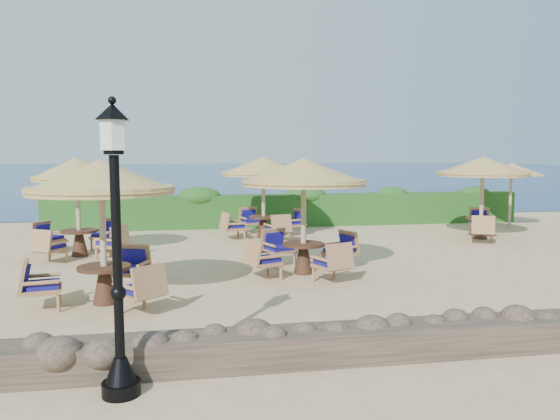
# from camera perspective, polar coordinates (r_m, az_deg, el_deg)

# --- Properties ---
(ground) EXTENTS (120.00, 120.00, 0.00)m
(ground) POSITION_cam_1_polar(r_m,az_deg,el_deg) (13.93, 7.12, -5.53)
(ground) COLOR tan
(ground) RESTS_ON ground
(sea) EXTENTS (160.00, 160.00, 0.00)m
(sea) POSITION_cam_1_polar(r_m,az_deg,el_deg) (83.19, -7.23, 4.04)
(sea) COLOR navy
(sea) RESTS_ON ground
(hedge) EXTENTS (18.00, 0.90, 1.20)m
(hedge) POSITION_cam_1_polar(r_m,az_deg,el_deg) (20.76, 1.30, -0.01)
(hedge) COLOR #1A4817
(hedge) RESTS_ON ground
(stone_wall) EXTENTS (15.00, 0.65, 0.44)m
(stone_wall) POSITION_cam_1_polar(r_m,az_deg,el_deg) (8.35, 20.04, -12.18)
(stone_wall) COLOR brown
(stone_wall) RESTS_ON ground
(lamp_post) EXTENTS (0.44, 0.44, 3.31)m
(lamp_post) POSITION_cam_1_polar(r_m,az_deg,el_deg) (6.40, -16.64, -5.25)
(lamp_post) COLOR black
(lamp_post) RESTS_ON ground
(extra_parasol) EXTENTS (2.30, 2.30, 2.41)m
(extra_parasol) POSITION_cam_1_polar(r_m,az_deg,el_deg) (21.76, 23.05, 3.93)
(extra_parasol) COLOR tan
(extra_parasol) RESTS_ON ground
(cafe_set_0) EXTENTS (2.77, 2.77, 2.65)m
(cafe_set_0) POSITION_cam_1_polar(r_m,az_deg,el_deg) (10.39, -18.12, 0.75)
(cafe_set_0) COLOR tan
(cafe_set_0) RESTS_ON ground
(cafe_set_1) EXTENTS (2.86, 2.86, 2.65)m
(cafe_set_1) POSITION_cam_1_polar(r_m,az_deg,el_deg) (12.41, 2.48, 1.65)
(cafe_set_1) COLOR tan
(cafe_set_1) RESTS_ON ground
(cafe_set_2) EXTENTS (2.76, 2.76, 2.65)m
(cafe_set_2) POSITION_cam_1_polar(r_m,az_deg,el_deg) (15.51, -20.39, 1.54)
(cafe_set_2) COLOR tan
(cafe_set_2) RESTS_ON ground
(cafe_set_3) EXTENTS (2.88, 2.88, 2.65)m
(cafe_set_3) POSITION_cam_1_polar(r_m,az_deg,el_deg) (17.77, -1.74, 2.89)
(cafe_set_3) COLOR tan
(cafe_set_3) RESTS_ON ground
(cafe_set_4) EXTENTS (2.91, 2.91, 2.65)m
(cafe_set_4) POSITION_cam_1_polar(r_m,az_deg,el_deg) (18.67, 20.42, 3.34)
(cafe_set_4) COLOR tan
(cafe_set_4) RESTS_ON ground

